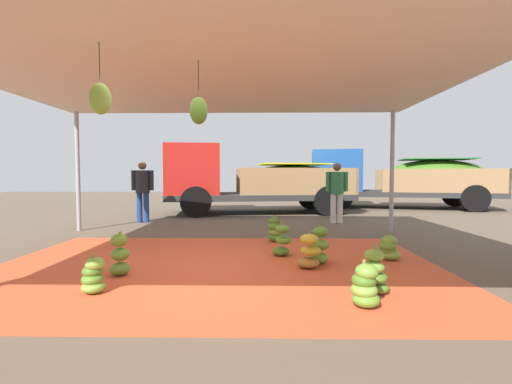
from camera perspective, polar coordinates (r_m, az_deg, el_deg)
The scene contains 16 objects.
ground_plane at distance 8.27m, azimuth -3.80°, elevation -6.70°, with size 40.00×40.00×0.00m, color brown.
tarp_orange at distance 5.35m, azimuth -6.52°, elevation -11.92°, with size 6.61×4.56×0.01m, color #D1512D.
tent_canopy at distance 5.30m, azimuth -6.93°, elevation 19.16°, with size 8.00×7.00×2.95m.
banana_bunch_0 at distance 3.87m, azimuth 17.36°, elevation -14.51°, with size 0.40×0.39×0.48m.
banana_bunch_1 at distance 7.14m, azimuth 3.09°, elevation -6.21°, with size 0.42×0.42×0.54m.
banana_bunch_2 at distance 4.52m, azimuth -25.00°, elevation -12.37°, with size 0.34×0.34×0.45m.
banana_bunch_3 at distance 6.01m, azimuth 20.85°, elevation -8.60°, with size 0.46×0.44×0.43m.
banana_bunch_4 at distance 5.23m, azimuth 8.71°, elevation -9.69°, with size 0.48×0.47×0.54m.
banana_bunch_5 at distance 4.29m, azimuth 18.87°, elevation -12.45°, with size 0.39×0.40×0.56m.
banana_bunch_6 at distance 5.51m, azimuth 10.36°, elevation -8.73°, with size 0.41×0.41×0.60m.
banana_bunch_7 at distance 5.92m, azimuth 4.28°, elevation -8.07°, with size 0.39×0.38×0.57m.
banana_bunch_8 at distance 5.15m, azimuth -21.34°, elevation -9.72°, with size 0.32×0.33×0.59m.
cargo_truck_main at distance 12.51m, azimuth -0.73°, elevation 2.02°, with size 6.67×3.18×2.40m.
cargo_truck_far at distance 15.63m, azimuth 21.84°, elevation 2.20°, with size 7.43×3.87×2.40m.
worker_0 at distance 10.12m, azimuth 13.05°, elevation 0.62°, with size 0.62×0.38×1.70m.
worker_1 at distance 10.52m, azimuth -18.01°, elevation 0.79°, with size 0.64×0.39×1.75m.
Camera 1 is at (0.68, -5.13, 1.36)m, focal length 24.52 mm.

